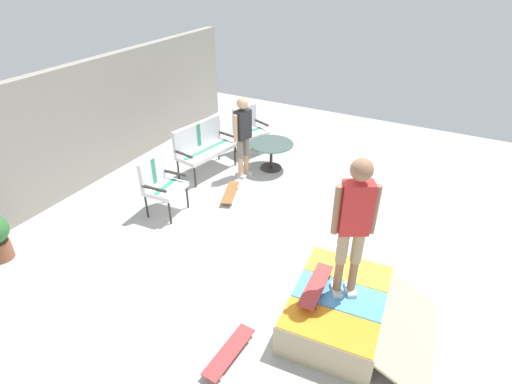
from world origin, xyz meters
TOP-DOWN VIEW (x-y plane):
  - ground_plane at (0.00, 0.00)m, footprint 12.00×12.00m
  - back_wall_cinderblock at (0.00, 4.00)m, footprint 9.00×0.20m
  - skate_ramp at (-1.14, -1.47)m, footprint 1.62×1.80m
  - patio_bench at (1.39, 2.25)m, footprint 1.33×0.77m
  - patio_chair_near_house at (2.67, 1.92)m, footprint 0.78×0.75m
  - patio_chair_by_wall at (-0.20, 2.04)m, footprint 0.66×0.59m
  - patio_table at (2.14, 1.07)m, footprint 0.90×0.90m
  - person_watching at (1.60, 1.43)m, footprint 0.47×0.30m
  - person_skater at (-1.07, -1.47)m, footprint 0.35×0.43m
  - skateboard_by_bench at (0.77, 1.24)m, footprint 0.82×0.46m
  - skateboard_spare at (-2.21, -0.54)m, footprint 0.81×0.25m
  - skateboard_on_ramp at (-1.22, -1.17)m, footprint 0.81×0.24m

SIDE VIEW (x-z plane):
  - ground_plane at x=0.00m, z-range -0.10..0.00m
  - skateboard_by_bench at x=0.77m, z-range 0.03..0.14m
  - skateboard_spare at x=-2.21m, z-range 0.03..0.14m
  - skate_ramp at x=-1.14m, z-range 0.00..0.46m
  - patio_table at x=2.14m, z-range 0.12..0.69m
  - skateboard_on_ramp at x=-1.22m, z-range 0.49..0.59m
  - patio_chair_near_house at x=2.67m, z-range 0.10..1.12m
  - patio_chair_by_wall at x=-0.20m, z-range 0.10..1.12m
  - patio_bench at x=1.39m, z-range 0.11..1.13m
  - person_watching at x=1.60m, z-range 0.13..1.76m
  - back_wall_cinderblock at x=0.00m, z-range 0.00..2.26m
  - person_skater at x=-1.07m, z-range 0.62..2.38m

